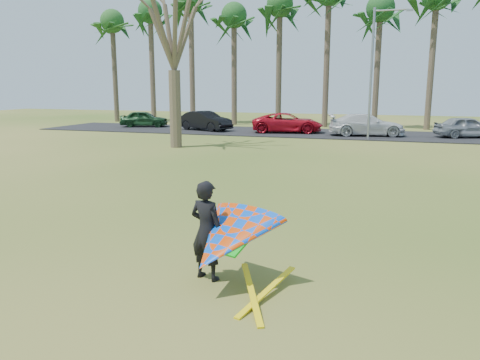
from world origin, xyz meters
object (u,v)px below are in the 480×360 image
(car_1, at_px, (205,121))
(kite_flyer, at_px, (224,238))
(streetlight, at_px, (374,68))
(bare_tree_left, at_px, (173,18))
(car_4, at_px, (467,127))
(car_2, at_px, (287,123))
(car_3, at_px, (367,125))
(car_0, at_px, (144,119))

(car_1, relative_size, kite_flyer, 1.83)
(streetlight, distance_m, car_1, 13.08)
(streetlight, xyz_separation_m, kite_flyer, (-1.26, -23.62, -3.61))
(bare_tree_left, bearing_deg, car_4, 31.83)
(streetlight, height_order, car_1, streetlight)
(car_1, distance_m, car_4, 18.21)
(streetlight, height_order, car_2, streetlight)
(car_1, height_order, car_3, car_3)
(car_2, bearing_deg, bare_tree_left, 145.48)
(car_0, relative_size, kite_flyer, 1.61)
(car_3, bearing_deg, bare_tree_left, 121.30)
(streetlight, relative_size, car_1, 1.83)
(bare_tree_left, relative_size, car_2, 1.92)
(bare_tree_left, bearing_deg, streetlight, 34.57)
(bare_tree_left, height_order, car_4, bare_tree_left)
(car_2, bearing_deg, car_3, -106.21)
(car_1, height_order, car_4, car_1)
(car_4, bearing_deg, car_3, 78.85)
(car_0, xyz_separation_m, car_1, (5.95, -1.30, 0.06))
(car_1, height_order, kite_flyer, kite_flyer)
(car_0, relative_size, car_2, 0.76)
(streetlight, bearing_deg, car_1, 168.54)
(car_2, relative_size, kite_flyer, 2.12)
(bare_tree_left, xyz_separation_m, car_1, (-2.14, 9.49, -6.14))
(car_1, bearing_deg, kite_flyer, -136.91)
(streetlight, bearing_deg, car_0, 168.26)
(streetlight, distance_m, car_2, 7.51)
(streetlight, distance_m, car_0, 19.01)
(kite_flyer, bearing_deg, car_4, 74.91)
(car_2, bearing_deg, kite_flyer, 179.07)
(car_0, bearing_deg, car_2, -112.14)
(car_3, xyz_separation_m, kite_flyer, (-0.87, -25.80, 0.06))
(car_4, bearing_deg, bare_tree_left, 103.49)
(car_2, bearing_deg, car_1, 80.66)
(streetlight, height_order, car_3, streetlight)
(streetlight, xyz_separation_m, car_1, (-12.30, 2.49, -3.68))
(bare_tree_left, relative_size, car_0, 2.51)
(car_4, bearing_deg, car_0, 69.72)
(bare_tree_left, distance_m, car_4, 19.89)
(bare_tree_left, relative_size, car_4, 2.41)
(car_0, distance_m, car_4, 24.17)
(car_3, distance_m, car_4, 6.35)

